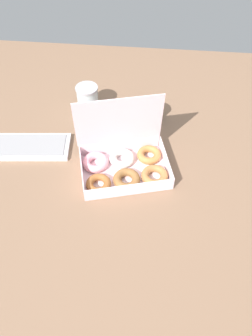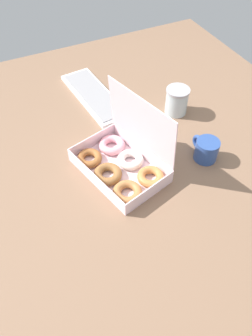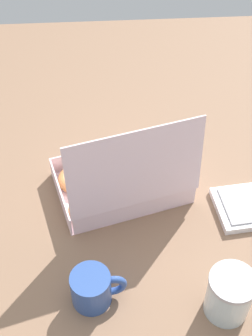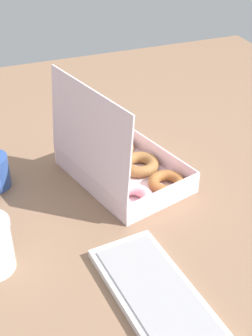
{
  "view_description": "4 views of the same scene",
  "coord_description": "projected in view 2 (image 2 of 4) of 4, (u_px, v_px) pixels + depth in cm",
  "views": [
    {
      "loc": [
        11.39,
        -79.84,
        97.14
      ],
      "look_at": [
        3.76,
        -2.7,
        4.69
      ],
      "focal_mm": 35.0,
      "sensor_mm": 36.0,
      "label": 1
    },
    {
      "loc": [
        74.45,
        -32.17,
        90.42
      ],
      "look_at": [
        5.89,
        0.57,
        3.66
      ],
      "focal_mm": 35.0,
      "sensor_mm": 36.0,
      "label": 2
    },
    {
      "loc": [
        7.2,
        81.6,
        92.48
      ],
      "look_at": [
        1.54,
        -2.45,
        5.71
      ],
      "focal_mm": 50.0,
      "sensor_mm": 36.0,
      "label": 3
    },
    {
      "loc": [
        -89.4,
        34.33,
        69.38
      ],
      "look_at": [
        1.72,
        -0.93,
        3.52
      ],
      "focal_mm": 50.0,
      "sensor_mm": 36.0,
      "label": 4
    }
  ],
  "objects": [
    {
      "name": "coffee_mug",
      "position": [
        206.0,
        149.0,
        1.21
      ],
      "size": [
        12.06,
        8.6,
        8.37
      ],
      "color": "#2F5098",
      "rests_on": "ground_plane"
    },
    {
      "name": "ground_plane",
      "position": [
        118.0,
        166.0,
        1.22
      ],
      "size": [
        180.0,
        180.0,
        2.0
      ],
      "primitive_type": "cube",
      "color": "#83624A"
    },
    {
      "name": "keyboard",
      "position": [
        94.0,
        96.0,
        1.47
      ],
      "size": [
        43.21,
        18.04,
        2.2
      ],
      "color": "white",
      "rests_on": "ground_plane"
    },
    {
      "name": "donut_box",
      "position": [
        122.0,
        163.0,
        1.17
      ],
      "size": [
        37.12,
        29.81,
        27.72
      ],
      "color": "white",
      "rests_on": "ground_plane"
    },
    {
      "name": "glass_jar",
      "position": [
        177.0,
        101.0,
        1.37
      ],
      "size": [
        9.82,
        9.82,
        11.48
      ],
      "color": "silver",
      "rests_on": "ground_plane"
    }
  ]
}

